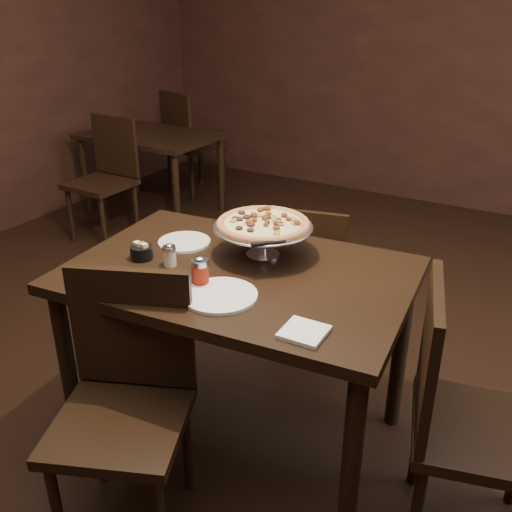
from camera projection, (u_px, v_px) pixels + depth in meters
The scene contains 16 objects.
room at pixel (268, 120), 2.09m from camera, with size 6.04×7.04×2.84m.
dining_table at pixel (239, 294), 2.29m from camera, with size 1.41×1.01×0.83m.
background_table at pixel (151, 144), 4.97m from camera, with size 1.14×0.76×0.71m.
pizza_stand at pixel (263, 224), 2.31m from camera, with size 0.41×0.41×0.17m.
parmesan_shaker at pixel (170, 255), 2.26m from camera, with size 0.05×0.05×0.09m.
pepper_flake_shaker at pixel (200, 272), 2.10m from camera, with size 0.07×0.07×0.12m.
packet_caddy at pixel (141, 252), 2.33m from camera, with size 0.09×0.09×0.07m.
napkin_stack at pixel (304, 332), 1.82m from camera, with size 0.14×0.14×0.01m, color white.
plate_left at pixel (184, 242), 2.48m from camera, with size 0.23×0.23×0.01m, color white.
plate_near at pixel (220, 296), 2.04m from camera, with size 0.27×0.27×0.01m, color white.
serving_spatula at pixel (268, 244), 2.14m from camera, with size 0.17×0.17×0.02m.
chair_far at pixel (309, 274), 3.01m from camera, with size 0.49×0.49×0.87m.
chair_near at pixel (126, 395), 2.02m from camera, with size 0.59×0.59×0.96m.
chair_side at pixel (461, 411), 1.93m from camera, with size 0.57×0.57×0.99m.
bg_chair_far at pixel (188, 140), 5.45m from camera, with size 0.59×0.59×0.99m.
bg_chair_near at pixel (106, 174), 4.50m from camera, with size 0.46×0.46×0.96m.
Camera 1 is at (1.10, -1.81, 1.83)m, focal length 40.00 mm.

